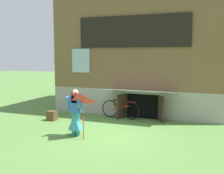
{
  "coord_description": "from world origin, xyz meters",
  "views": [
    {
      "loc": [
        3.56,
        -8.59,
        2.76
      ],
      "look_at": [
        -0.19,
        1.05,
        1.55
      ],
      "focal_mm": 44.58,
      "sensor_mm": 36.0,
      "label": 1
    }
  ],
  "objects_px": {
    "person": "(76,116)",
    "kite": "(78,104)",
    "wooden_crate": "(52,116)",
    "bicycle_red": "(120,109)"
  },
  "relations": [
    {
      "from": "person",
      "to": "bicycle_red",
      "type": "distance_m",
      "value": 3.07
    },
    {
      "from": "wooden_crate",
      "to": "bicycle_red",
      "type": "bearing_deg",
      "value": 28.63
    },
    {
      "from": "kite",
      "to": "bicycle_red",
      "type": "xyz_separation_m",
      "value": [
        0.18,
        3.5,
        -0.81
      ]
    },
    {
      "from": "bicycle_red",
      "to": "wooden_crate",
      "type": "height_order",
      "value": "bicycle_red"
    },
    {
      "from": "person",
      "to": "wooden_crate",
      "type": "height_order",
      "value": "person"
    },
    {
      "from": "person",
      "to": "kite",
      "type": "xyz_separation_m",
      "value": [
        0.38,
        -0.5,
        0.54
      ]
    },
    {
      "from": "person",
      "to": "bicycle_red",
      "type": "xyz_separation_m",
      "value": [
        0.56,
        3.0,
        -0.28
      ]
    },
    {
      "from": "person",
      "to": "kite",
      "type": "distance_m",
      "value": 0.83
    },
    {
      "from": "person",
      "to": "kite",
      "type": "relative_size",
      "value": 1.1
    },
    {
      "from": "person",
      "to": "wooden_crate",
      "type": "bearing_deg",
      "value": 119.07
    }
  ]
}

